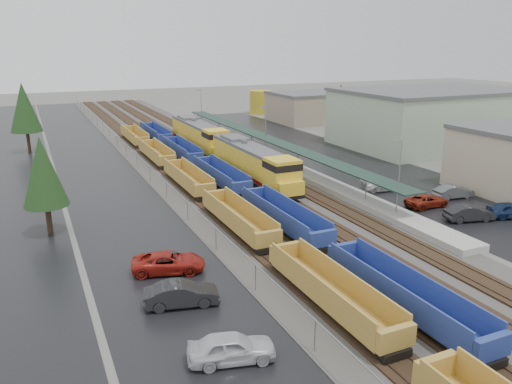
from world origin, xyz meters
TOP-DOWN VIEW (x-y plane):
  - ground at (0.00, 0.00)m, footprint 360.00×360.00m
  - ballast_strip at (0.00, 60.00)m, footprint 20.00×160.00m
  - trackbed at (-0.00, 60.00)m, footprint 14.60×160.00m
  - west_parking_lot at (-15.00, 60.00)m, footprint 10.00×160.00m
  - west_road at (-25.00, 60.00)m, footprint 9.00×160.00m
  - east_commuter_lot at (19.00, 50.00)m, footprint 16.00×100.00m
  - station_platform at (9.50, 50.01)m, footprint 3.00×80.00m
  - chainlink_fence at (-9.50, 58.44)m, footprint 0.08×160.04m
  - industrial_buildings at (37.76, 45.85)m, footprint 32.52×75.30m
  - distant_hills at (44.79, 210.68)m, footprint 301.00×140.00m
  - tree_west_near at (-22.00, 30.00)m, footprint 3.96×3.96m
  - tree_west_far at (-23.00, 70.00)m, footprint 4.84×4.84m
  - tree_east at (28.00, 58.00)m, footprint 4.40×4.40m
  - locomotive_lead at (2.00, 37.73)m, footprint 3.26×21.48m
  - locomotive_trail at (2.00, 58.73)m, footprint 3.26×21.48m
  - well_string_yellow at (-6.00, 31.43)m, footprint 2.47×92.22m
  - well_string_blue at (-2.00, 30.49)m, footprint 2.50×97.77m
  - storage_tank at (30.72, 96.80)m, footprint 5.67×5.67m
  - parked_car_west_a at (-14.05, 5.19)m, footprint 3.01×5.15m
  - parked_car_west_b at (-14.80, 12.19)m, footprint 2.72×5.20m
  - parked_car_west_c at (-14.23, 17.57)m, footprint 3.98×5.99m
  - parked_car_east_a at (15.58, 16.48)m, footprint 2.81×5.11m
  - parked_car_east_b at (14.99, 21.62)m, footprint 2.28×4.90m
  - parked_car_east_c at (14.27, 28.54)m, footprint 2.59×4.92m
  - parked_car_east_d at (20.05, 15.34)m, footprint 3.50×5.12m
  - parked_car_east_e at (19.88, 22.75)m, footprint 2.10×4.75m

SIDE VIEW (x-z plane):
  - ground at x=0.00m, z-range 0.00..0.00m
  - distant_hills at x=44.79m, z-range -12.60..12.60m
  - west_parking_lot at x=-15.00m, z-range 0.00..0.02m
  - west_road at x=-25.00m, z-range 0.00..0.02m
  - east_commuter_lot at x=19.00m, z-range 0.00..0.02m
  - ballast_strip at x=0.00m, z-range 0.00..0.08m
  - trackbed at x=0.00m, z-range 0.05..0.27m
  - parked_car_east_b at x=14.99m, z-range 0.00..1.36m
  - parked_car_east_c at x=14.27m, z-range 0.00..1.36m
  - station_platform at x=9.50m, z-range -3.27..4.73m
  - parked_car_east_e at x=19.88m, z-range 0.00..1.51m
  - parked_car_west_c at x=-14.23m, z-range 0.00..1.53m
  - parked_car_east_a at x=15.58m, z-range 0.00..1.60m
  - parked_car_east_d at x=20.05m, z-range 0.00..1.62m
  - parked_car_west_b at x=-14.80m, z-range 0.00..1.63m
  - parked_car_west_a at x=-14.05m, z-range 0.00..1.65m
  - well_string_yellow at x=-6.00m, z-range 0.02..2.21m
  - well_string_blue at x=-2.00m, z-range 0.02..2.24m
  - chainlink_fence at x=-9.50m, z-range 0.60..2.62m
  - locomotive_lead at x=2.00m, z-range 0.14..5.00m
  - locomotive_trail at x=2.00m, z-range 0.14..5.00m
  - storage_tank at x=30.72m, z-range 0.00..5.67m
  - industrial_buildings at x=37.76m, z-range -0.50..9.00m
  - tree_west_near at x=-22.00m, z-range 1.32..10.32m
  - tree_east at x=28.00m, z-range 1.47..11.47m
  - tree_west_far at x=-23.00m, z-range 1.62..12.62m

